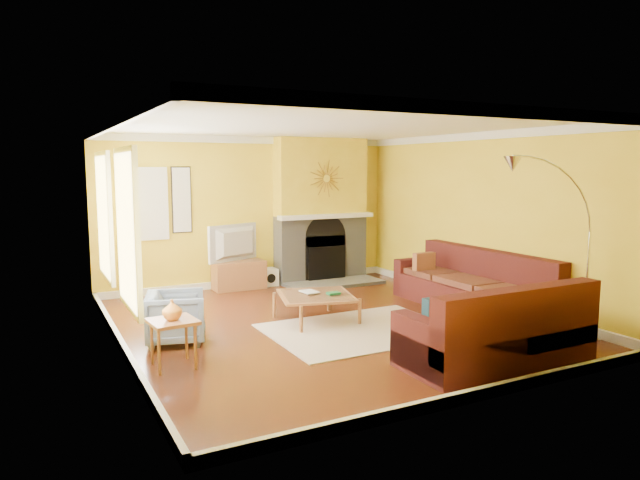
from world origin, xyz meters
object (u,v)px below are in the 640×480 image
sectional_sofa (439,294)px  coffee_table (316,308)px  media_console (239,275)px  arc_lamp (554,254)px  side_table (173,343)px  armchair (176,317)px

sectional_sofa → coffee_table: sectional_sofa is taller
media_console → arc_lamp: bearing=-66.0°
sectional_sofa → side_table: (-3.58, 0.04, -0.19)m
coffee_table → arc_lamp: size_ratio=0.44×
arc_lamp → side_table: bearing=161.3°
side_table → media_console: bearing=60.5°
sectional_sofa → armchair: bearing=165.1°
media_console → armchair: 3.16m
sectional_sofa → media_console: (-1.61, 3.53, -0.20)m
side_table → arc_lamp: (4.16, -1.41, 0.87)m
sectional_sofa → coffee_table: 1.71m
coffee_table → arc_lamp: 3.19m
media_console → armchair: size_ratio=1.30×
sectional_sofa → coffee_table: size_ratio=3.82×
arc_lamp → armchair: bearing=150.0°
armchair → arc_lamp: (3.92, -2.26, 0.81)m
arc_lamp → sectional_sofa: bearing=112.8°
armchair → side_table: (-0.23, -0.85, -0.06)m
coffee_table → armchair: (-1.98, -0.09, 0.12)m
armchair → arc_lamp: 4.60m
coffee_table → side_table: size_ratio=1.89×
coffee_table → arc_lamp: arc_lamp is taller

